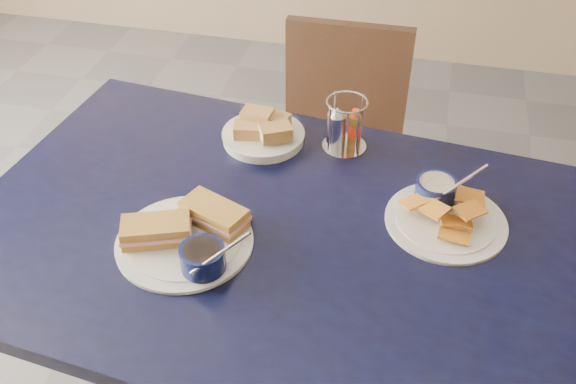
% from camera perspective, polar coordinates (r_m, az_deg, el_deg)
% --- Properties ---
extents(dining_table, '(1.40, 1.01, 0.75)m').
position_cam_1_polar(dining_table, '(1.42, -1.56, -4.87)').
color(dining_table, black).
rests_on(dining_table, ground).
extents(chair_far, '(0.40, 0.38, 0.84)m').
position_cam_1_polar(chair_far, '(2.11, 4.63, 4.77)').
color(chair_far, black).
rests_on(chair_far, ground).
extents(sandwich_plate, '(0.31, 0.29, 0.12)m').
position_cam_1_polar(sandwich_plate, '(1.34, -8.85, -3.83)').
color(sandwich_plate, white).
rests_on(sandwich_plate, dining_table).
extents(plantain_plate, '(0.26, 0.26, 0.12)m').
position_cam_1_polar(plantain_plate, '(1.43, 13.56, -1.47)').
color(plantain_plate, white).
rests_on(plantain_plate, dining_table).
extents(bread_basket, '(0.20, 0.20, 0.07)m').
position_cam_1_polar(bread_basket, '(1.61, -2.18, 5.32)').
color(bread_basket, white).
rests_on(bread_basket, dining_table).
extents(condiment_caddy, '(0.11, 0.11, 0.14)m').
position_cam_1_polar(condiment_caddy, '(1.58, 4.96, 5.70)').
color(condiment_caddy, silver).
rests_on(condiment_caddy, dining_table).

